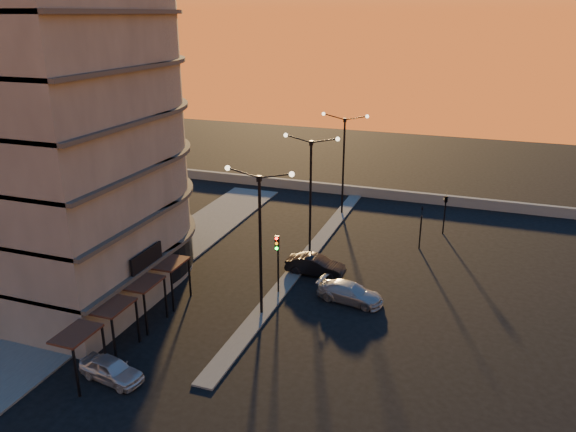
% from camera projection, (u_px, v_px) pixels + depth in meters
% --- Properties ---
extents(ground, '(120.00, 120.00, 0.00)m').
position_uv_depth(ground, '(262.00, 314.00, 35.50)').
color(ground, black).
rests_on(ground, ground).
extents(sidewalk_west, '(5.00, 40.00, 0.12)m').
position_uv_depth(sidewalk_west, '(153.00, 264.00, 42.36)').
color(sidewalk_west, '#4F4F4D').
rests_on(sidewalk_west, ground).
extents(median, '(1.20, 36.00, 0.12)m').
position_uv_depth(median, '(310.00, 253.00, 44.32)').
color(median, '#4F4F4D').
rests_on(median, ground).
extents(parapet, '(44.00, 0.50, 1.00)m').
position_uv_depth(parapet, '(375.00, 193.00, 57.69)').
color(parapet, slate).
rests_on(parapet, ground).
extents(building, '(14.35, 17.08, 25.00)m').
position_uv_depth(building, '(57.00, 113.00, 35.92)').
color(building, '#615D56').
rests_on(building, ground).
extents(streetlamp_near, '(4.32, 0.32, 9.51)m').
position_uv_depth(streetlamp_near, '(260.00, 232.00, 33.59)').
color(streetlamp_near, black).
rests_on(streetlamp_near, ground).
extents(streetlamp_mid, '(4.32, 0.32, 9.51)m').
position_uv_depth(streetlamp_mid, '(311.00, 186.00, 42.44)').
color(streetlamp_mid, black).
rests_on(streetlamp_mid, ground).
extents(streetlamp_far, '(4.32, 0.32, 9.51)m').
position_uv_depth(streetlamp_far, '(344.00, 156.00, 51.28)').
color(streetlamp_far, black).
rests_on(streetlamp_far, ground).
extents(traffic_light_main, '(0.28, 0.44, 4.25)m').
position_uv_depth(traffic_light_main, '(277.00, 255.00, 37.05)').
color(traffic_light_main, black).
rests_on(traffic_light_main, ground).
extents(signal_east_a, '(0.13, 0.16, 3.60)m').
position_uv_depth(signal_east_a, '(421.00, 226.00, 44.68)').
color(signal_east_a, black).
rests_on(signal_east_a, ground).
extents(signal_east_b, '(0.42, 1.99, 3.60)m').
position_uv_depth(signal_east_b, '(446.00, 200.00, 47.34)').
color(signal_east_b, black).
rests_on(signal_east_b, ground).
extents(car_hatchback, '(3.82, 2.03, 1.24)m').
position_uv_depth(car_hatchback, '(111.00, 369.00, 28.93)').
color(car_hatchback, silver).
rests_on(car_hatchback, ground).
extents(car_sedan, '(4.33, 1.60, 1.41)m').
position_uv_depth(car_sedan, '(315.00, 265.00, 40.63)').
color(car_sedan, black).
rests_on(car_sedan, ground).
extents(car_wagon, '(4.63, 2.44, 1.28)m').
position_uv_depth(car_wagon, '(350.00, 293.00, 36.81)').
color(car_wagon, '#A1A4A8').
rests_on(car_wagon, ground).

